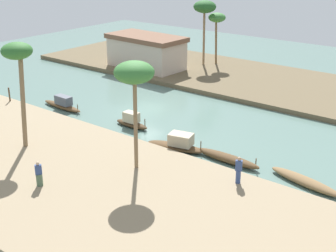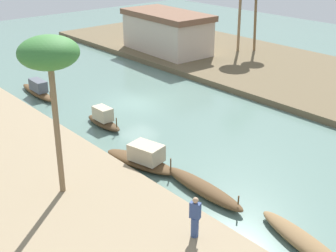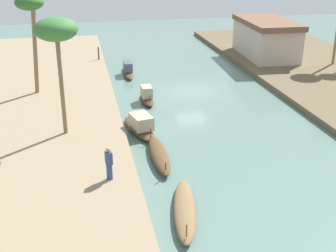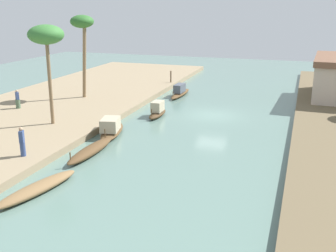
{
  "view_description": "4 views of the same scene",
  "coord_description": "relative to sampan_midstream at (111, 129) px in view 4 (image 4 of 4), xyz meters",
  "views": [
    {
      "loc": [
        26.16,
        -30.63,
        14.22
      ],
      "look_at": [
        5.18,
        -3.51,
        0.65
      ],
      "focal_mm": 49.72,
      "sensor_mm": 36.0,
      "label": 1
    },
    {
      "loc": [
        24.24,
        -18.18,
        11.39
      ],
      "look_at": [
        5.8,
        -2.18,
        0.73
      ],
      "focal_mm": 48.14,
      "sensor_mm": 36.0,
      "label": 2
    },
    {
      "loc": [
        32.86,
        -8.97,
        11.23
      ],
      "look_at": [
        7.94,
        -3.74,
        0.42
      ],
      "focal_mm": 45.39,
      "sensor_mm": 36.0,
      "label": 3
    },
    {
      "loc": [
        32.4,
        6.98,
        8.91
      ],
      "look_at": [
        7.94,
        -1.23,
        1.17
      ],
      "focal_mm": 43.57,
      "sensor_mm": 36.0,
      "label": 4
    }
  ],
  "objects": [
    {
      "name": "riverbank_left",
      "position": [
        -7.66,
        -8.18,
        -0.25
      ],
      "size": [
        47.55,
        14.27,
        0.47
      ],
      "primitive_type": "cube",
      "color": "#937F60",
      "rests_on": "ground"
    },
    {
      "name": "palm_tree_left_near",
      "position": [
        -8.55,
        -6.81,
        6.51
      ],
      "size": [
        2.12,
        2.12,
        7.53
      ],
      "color": "#7F6647",
      "rests_on": "riverbank_left"
    },
    {
      "name": "mooring_post",
      "position": [
        -18.29,
        -1.59,
        0.63
      ],
      "size": [
        0.14,
        0.14,
        1.3
      ],
      "primitive_type": "cylinder",
      "color": "#4C3823",
      "rests_on": "riverbank_left"
    },
    {
      "name": "sampan_foreground",
      "position": [
        9.49,
        0.64,
        -0.24
      ],
      "size": [
        5.18,
        2.03,
        1.05
      ],
      "rotation": [
        0.0,
        0.0,
        -0.21
      ],
      "color": "brown",
      "rests_on": "river_water"
    },
    {
      "name": "sampan_midstream",
      "position": [
        0.0,
        0.0,
        0.0
      ],
      "size": [
        4.65,
        2.22,
        1.31
      ],
      "rotation": [
        0.0,
        0.0,
        0.23
      ],
      "color": "brown",
      "rests_on": "river_water"
    },
    {
      "name": "sampan_open_hull",
      "position": [
        -5.76,
        1.37,
        -0.01
      ],
      "size": [
        3.24,
        0.92,
        1.27
      ],
      "rotation": [
        0.0,
        0.0,
        0.01
      ],
      "color": "#47331E",
      "rests_on": "river_water"
    },
    {
      "name": "person_by_mooring",
      "position": [
        -2.92,
        -10.12,
        0.63
      ],
      "size": [
        0.54,
        0.54,
        1.59
      ],
      "rotation": [
        0.0,
        0.0,
        0.93
      ],
      "color": "#4C664C",
      "rests_on": "riverbank_left"
    },
    {
      "name": "sampan_with_red_awning",
      "position": [
        -13.78,
        0.86,
        -0.04
      ],
      "size": [
        5.01,
        1.02,
        1.26
      ],
      "rotation": [
        0.0,
        0.0,
        -0.03
      ],
      "color": "brown",
      "rests_on": "river_water"
    },
    {
      "name": "river_water",
      "position": [
        -7.66,
        5.55,
        -0.49
      ],
      "size": [
        75.0,
        75.0,
        0.0
      ],
      "primitive_type": "plane",
      "color": "slate",
      "rests_on": "ground"
    },
    {
      "name": "person_on_near_bank",
      "position": [
        6.43,
        -2.47,
        0.81
      ],
      "size": [
        0.47,
        0.4,
        1.74
      ],
      "rotation": [
        0.0,
        0.0,
        3.56
      ],
      "color": "#33477A",
      "rests_on": "riverbank_left"
    },
    {
      "name": "palm_tree_left_far",
      "position": [
        0.11,
        -4.68,
        6.26
      ],
      "size": [
        2.5,
        2.5,
        7.11
      ],
      "color": "#7F6647",
      "rests_on": "riverbank_left"
    },
    {
      "name": "sampan_near_left_bank",
      "position": [
        3.91,
        0.51,
        -0.21
      ],
      "size": [
        5.06,
        1.06,
        0.92
      ],
      "rotation": [
        0.0,
        0.0,
        -0.02
      ],
      "color": "brown",
      "rests_on": "river_water"
    }
  ]
}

